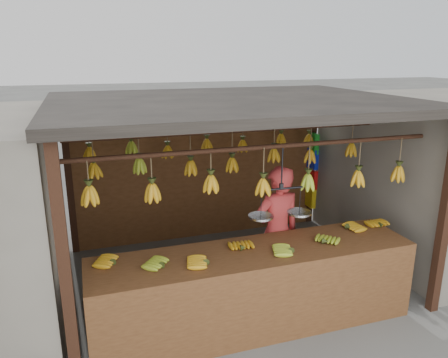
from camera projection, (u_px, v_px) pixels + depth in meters
name	position (u px, v px, depth m)	size (l,w,h in m)	color
ground	(231.00, 276.00, 5.95)	(80.00, 80.00, 0.00)	#5B5B57
stall	(223.00, 129.00, 5.70)	(4.30, 3.30, 2.40)	black
counter	(260.00, 272.00, 4.60)	(3.55, 0.80, 0.96)	#59341A
hanging_bananas	(231.00, 162.00, 5.50)	(3.62, 2.24, 0.39)	#C38814
balance_scale	(280.00, 211.00, 4.75)	(0.71, 0.29, 0.78)	black
vendor	(277.00, 232.00, 5.29)	(0.61, 0.40, 1.67)	#BF3333
bag_bundles	(312.00, 170.00, 7.49)	(0.08, 0.26, 1.30)	#199926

